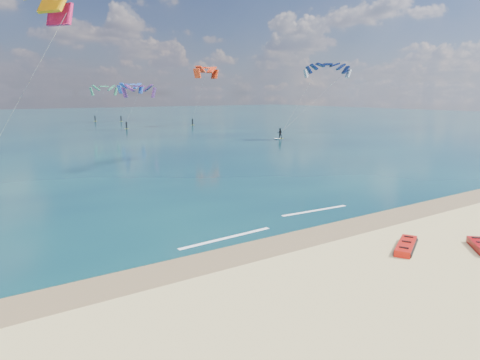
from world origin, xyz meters
The scene contains 7 objects.
ground centered at (0.00, 40.00, 0.00)m, with size 320.00×320.00×0.00m, color tan.
wet_sand_strip centered at (0.00, 3.00, 0.00)m, with size 320.00×2.40×0.01m, color olive.
sea centered at (0.00, 104.00, 0.02)m, with size 320.00×200.00×0.04m, color #092635.
packed_kite_left centered at (4.84, -0.82, 0.00)m, with size 2.75×0.99×0.36m, color red, non-canonical shape.
kitesurfer_far centered at (33.37, 38.18, 6.58)m, with size 11.06×7.85×12.79m.
shoreline_foam centered at (2.06, 5.62, 0.04)m, with size 12.32×1.86×0.01m.
distant_kites centered at (-0.77, 80.33, 5.54)m, with size 77.57×30.82×14.53m.
Camera 1 is at (-11.96, -12.24, 7.11)m, focal length 32.00 mm.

